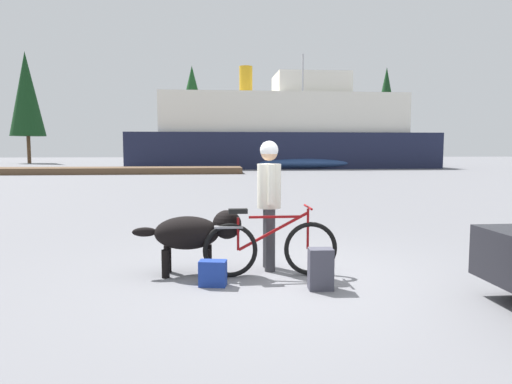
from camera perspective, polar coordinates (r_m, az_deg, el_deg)
The scene contains 13 objects.
ground_plane at distance 5.94m, azimuth 4.26°, elevation -10.63°, with size 160.00×160.00×0.00m, color slate.
bicycle at distance 5.98m, azimuth 1.68°, elevation -6.76°, with size 1.73×0.44×0.90m.
person_cyclist at distance 6.23m, azimuth 1.61°, elevation -0.04°, with size 0.32×0.53×1.73m.
dog at distance 6.09m, azimuth -7.50°, elevation -4.95°, with size 1.40×0.50×0.84m.
backpack at distance 5.52m, azimuth 7.92°, elevation -9.32°, with size 0.28×0.20×0.48m, color #3F3F4C.
handbag_pannier at distance 5.64m, azimuth -5.31°, elevation -9.88°, with size 0.32×0.18×0.31m, color navy.
dock_pier at distance 31.42m, azimuth -16.78°, elevation 2.54°, with size 16.22×2.91×0.40m, color brown.
ferry_boat at distance 40.15m, azimuth 3.24°, elevation 7.26°, with size 25.00×8.07×8.47m.
sailboat_moored at distance 37.07m, azimuth 5.65°, elevation 3.59°, with size 8.73×2.44×8.93m.
pine_tree_far_left at distance 56.55m, azimuth -26.30°, elevation 10.70°, with size 3.66×3.66×11.92m.
pine_tree_center at distance 53.90m, azimuth -7.82°, elevation 11.05°, with size 3.78×3.78×10.85m.
pine_tree_far_right at distance 55.78m, azimuth 15.64°, elevation 10.66°, with size 2.90×2.90×10.74m.
pine_tree_mid_back at distance 60.62m, azimuth 3.85°, elevation 9.67°, with size 4.36×4.36×10.14m.
Camera 1 is at (-0.97, -5.63, 1.64)m, focal length 32.67 mm.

